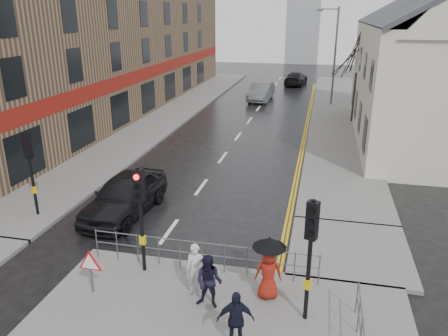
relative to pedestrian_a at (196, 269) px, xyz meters
The scene contains 22 objects.
ground 2.36m from the pedestrian_a, 164.74° to the left, with size 120.00×120.00×0.00m, color black.
left_pavement 25.11m from the pedestrian_a, 110.04° to the left, with size 4.00×44.00×0.14m, color #605E5B.
right_pavement 25.96m from the pedestrian_a, 80.24° to the left, with size 4.00×40.00×0.14m, color #605E5B.
pavement_bridge_right 5.73m from the pedestrian_a, 39.07° to the left, with size 4.00×4.20×0.14m, color #605E5B.
building_left_terrace 26.93m from the pedestrian_a, 121.99° to the left, with size 8.00×42.00×10.00m, color brown.
building_right_cream 21.40m from the pedestrian_a, 61.94° to the left, with size 9.00×16.40×10.10m.
church_tower 63.10m from the pedestrian_a, 90.55° to the left, with size 5.00×5.00×18.00m, color #9A9DA2.
traffic_signal_near_left 2.57m from the pedestrian_a, 157.95° to the left, with size 0.28×0.27×3.40m.
traffic_signal_near_right 3.49m from the pedestrian_a, ahead, with size 0.34×0.33×3.40m.
traffic_signal_far_left 8.54m from the pedestrian_a, 154.79° to the left, with size 0.34×0.33×3.40m.
guard_railing_front 1.18m from the pedestrian_a, 97.24° to the left, with size 7.14×0.04×1.00m.
warning_sign 2.97m from the pedestrian_a, 167.67° to the right, with size 0.80×0.07×1.35m.
street_lamp 29.06m from the pedestrian_a, 82.58° to the left, with size 1.83×0.25×8.00m.
tree_near 23.59m from the pedestrian_a, 76.54° to the left, with size 2.40×2.40×6.58m.
tree_far 31.33m from the pedestrian_a, 79.08° to the left, with size 2.40×2.40×5.64m.
pedestrian_a is the anchor object (origin of this frame).
pedestrian_b 0.73m from the pedestrian_a, 44.10° to the right, with size 0.75×0.58×1.54m, color black.
pedestrian_with_umbrella 2.06m from the pedestrian_a, ahead, with size 0.96×0.96×1.88m.
pedestrian_d 2.38m from the pedestrian_a, 50.69° to the right, with size 0.89×0.37×1.53m, color black.
car_parked 6.31m from the pedestrian_a, 132.93° to the left, with size 1.95×4.84×1.65m, color black.
car_mid 29.72m from the pedestrian_a, 94.63° to the left, with size 1.72×4.93×1.62m, color #505256.
car_far 39.47m from the pedestrian_a, 89.84° to the left, with size 2.00×4.93×1.43m, color black.
Camera 1 is at (5.21, -10.71, 7.74)m, focal length 35.00 mm.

